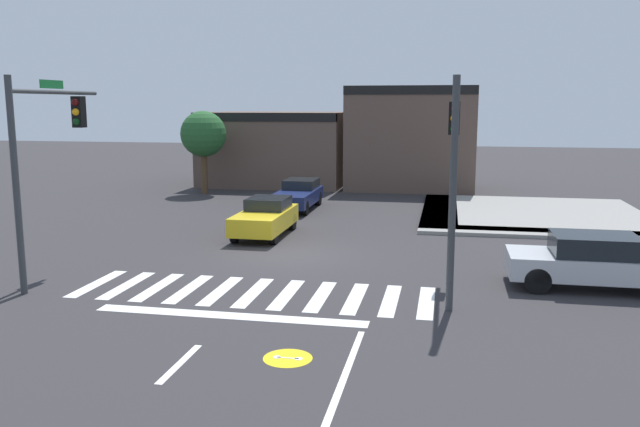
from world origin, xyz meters
name	(u,v)px	position (x,y,z in m)	size (l,w,h in m)	color
ground_plane	(292,255)	(0.00, 0.00, 0.00)	(120.00, 120.00, 0.00)	#302D30
crosswalk_near	(253,292)	(0.00, -4.50, 0.00)	(9.72, 2.84, 0.01)	silver
bike_detector_marking	(288,358)	(2.03, -8.82, 0.00)	(1.01, 1.01, 0.01)	yellow
curb_corner_northeast	(522,215)	(8.49, 9.42, 0.07)	(10.00, 10.60, 0.15)	gray
storefront_row	(337,143)	(-1.72, 19.01, 2.65)	(16.64, 6.93, 6.09)	brown
traffic_signal_southeast	(454,148)	(5.23, -3.41, 3.93)	(0.32, 4.80, 5.75)	#383A3D
traffic_signal_southwest	(46,142)	(-6.07, -4.36, 4.00)	(0.32, 4.30, 5.81)	#383A3D
car_navy	(298,195)	(-2.04, 9.65, 0.71)	(1.74, 4.56, 1.37)	#141E4C
car_silver	(593,261)	(9.12, -2.28, 0.78)	(4.55, 1.91, 1.52)	#B7BABF
car_yellow	(265,217)	(-1.80, 3.08, 0.73)	(1.72, 4.18, 1.44)	gold
roadside_tree	(203,135)	(-8.50, 14.00, 3.36)	(2.58, 2.58, 4.69)	#4C3823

